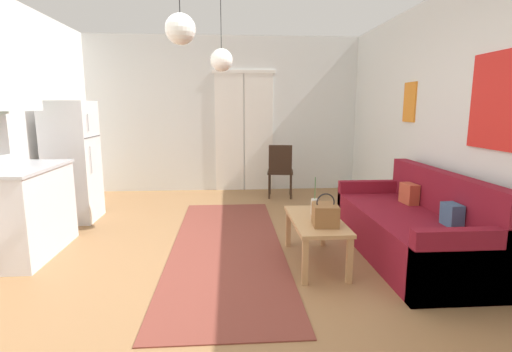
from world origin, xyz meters
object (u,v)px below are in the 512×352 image
(accent_chair, at_px, (280,169))
(pendant_lamp_far, at_px, (222,60))
(pendant_lamp_near, at_px, (180,29))
(refrigerator, at_px, (73,162))
(couch, at_px, (414,230))
(handbag, at_px, (325,214))
(bamboo_vase, at_px, (315,206))
(coffee_table, at_px, (316,225))

(accent_chair, xyz_separation_m, pendant_lamp_far, (-0.92, -1.61, 1.55))
(pendant_lamp_near, bearing_deg, pendant_lamp_far, 79.20)
(refrigerator, distance_m, pendant_lamp_far, 2.41)
(couch, xyz_separation_m, handbag, (-0.99, -0.28, 0.26))
(couch, xyz_separation_m, pendant_lamp_far, (-1.93, 1.05, 1.76))
(handbag, relative_size, pendant_lamp_far, 0.36)
(bamboo_vase, xyz_separation_m, accent_chair, (0.01, 2.60, -0.03))
(couch, bearing_deg, accent_chair, 110.74)
(coffee_table, distance_m, accent_chair, 2.74)
(couch, xyz_separation_m, refrigerator, (-3.92, 1.59, 0.51))
(handbag, bearing_deg, bamboo_vase, 93.23)
(couch, height_order, coffee_table, couch)
(accent_chair, bearing_deg, coffee_table, 97.71)
(bamboo_vase, height_order, accent_chair, accent_chair)
(bamboo_vase, height_order, handbag, bamboo_vase)
(bamboo_vase, distance_m, refrigerator, 3.30)
(couch, height_order, handbag, couch)
(pendant_lamp_near, bearing_deg, coffee_table, 18.16)
(bamboo_vase, distance_m, pendant_lamp_far, 2.03)
(handbag, xyz_separation_m, refrigerator, (-2.93, 1.87, 0.25))
(bamboo_vase, distance_m, handbag, 0.35)
(coffee_table, height_order, bamboo_vase, bamboo_vase)
(refrigerator, height_order, pendant_lamp_near, pendant_lamp_near)
(pendant_lamp_near, bearing_deg, bamboo_vase, 23.75)
(coffee_table, height_order, pendant_lamp_far, pendant_lamp_far)
(bamboo_vase, bearing_deg, refrigerator, 152.28)
(pendant_lamp_far, bearing_deg, bamboo_vase, -47.17)
(bamboo_vase, bearing_deg, accent_chair, 89.89)
(refrigerator, xyz_separation_m, pendant_lamp_far, (1.99, -0.54, 1.25))
(handbag, bearing_deg, coffee_table, 99.99)
(accent_chair, bearing_deg, bamboo_vase, 98.05)
(coffee_table, xyz_separation_m, handbag, (0.04, -0.20, 0.16))
(coffee_table, height_order, accent_chair, accent_chair)
(couch, xyz_separation_m, bamboo_vase, (-1.01, 0.06, 0.24))
(handbag, bearing_deg, couch, 15.75)
(couch, relative_size, coffee_table, 2.00)
(couch, distance_m, coffee_table, 1.04)
(couch, relative_size, bamboo_vase, 5.32)
(refrigerator, relative_size, pendant_lamp_near, 2.09)
(bamboo_vase, bearing_deg, couch, -3.64)
(couch, relative_size, pendant_lamp_near, 2.67)
(couch, height_order, accent_chair, accent_chair)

